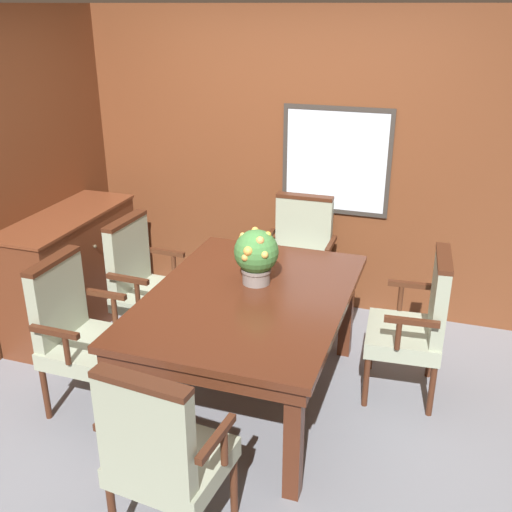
{
  "coord_description": "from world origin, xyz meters",
  "views": [
    {
      "loc": [
        1.24,
        -3.0,
        2.45
      ],
      "look_at": [
        0.14,
        0.31,
        0.97
      ],
      "focal_mm": 42.0,
      "sensor_mm": 36.0,
      "label": 1
    }
  ],
  "objects_px": {
    "sideboard_cabinet": "(72,272)",
    "chair_left_far": "(143,280)",
    "chair_head_far": "(300,254)",
    "chair_left_near": "(77,329)",
    "chair_head_near": "(162,451)",
    "chair_right_far": "(417,321)",
    "dining_table": "(248,308)",
    "potted_plant": "(256,255)"
  },
  "relations": [
    {
      "from": "chair_head_near",
      "to": "potted_plant",
      "type": "distance_m",
      "value": 1.46
    },
    {
      "from": "chair_head_near",
      "to": "chair_right_far",
      "type": "bearing_deg",
      "value": -116.35
    },
    {
      "from": "dining_table",
      "to": "chair_right_far",
      "type": "relative_size",
      "value": 1.67
    },
    {
      "from": "chair_left_far",
      "to": "chair_left_near",
      "type": "bearing_deg",
      "value": 179.45
    },
    {
      "from": "chair_left_far",
      "to": "sideboard_cabinet",
      "type": "relative_size",
      "value": 0.79
    },
    {
      "from": "sideboard_cabinet",
      "to": "chair_head_far",
      "type": "bearing_deg",
      "value": 24.62
    },
    {
      "from": "chair_right_far",
      "to": "chair_left_far",
      "type": "distance_m",
      "value": 1.98
    },
    {
      "from": "chair_right_far",
      "to": "sideboard_cabinet",
      "type": "bearing_deg",
      "value": -96.35
    },
    {
      "from": "dining_table",
      "to": "chair_head_near",
      "type": "bearing_deg",
      "value": -89.84
    },
    {
      "from": "chair_head_near",
      "to": "chair_left_far",
      "type": "bearing_deg",
      "value": -53.63
    },
    {
      "from": "chair_right_far",
      "to": "chair_left_near",
      "type": "xyz_separation_m",
      "value": [
        -2.03,
        -0.79,
        0.0
      ]
    },
    {
      "from": "dining_table",
      "to": "chair_head_near",
      "type": "xyz_separation_m",
      "value": [
        0.0,
        -1.23,
        -0.13
      ]
    },
    {
      "from": "chair_head_far",
      "to": "chair_head_near",
      "type": "xyz_separation_m",
      "value": [
        -0.01,
        -2.49,
        0.0
      ]
    },
    {
      "from": "chair_head_far",
      "to": "sideboard_cabinet",
      "type": "height_order",
      "value": "chair_head_far"
    },
    {
      "from": "chair_head_far",
      "to": "potted_plant",
      "type": "distance_m",
      "value": 1.16
    },
    {
      "from": "potted_plant",
      "to": "sideboard_cabinet",
      "type": "distance_m",
      "value": 1.76
    },
    {
      "from": "chair_left_far",
      "to": "potted_plant",
      "type": "xyz_separation_m",
      "value": [
        0.96,
        -0.22,
        0.42
      ]
    },
    {
      "from": "chair_left_near",
      "to": "chair_left_far",
      "type": "bearing_deg",
      "value": -2.88
    },
    {
      "from": "chair_head_near",
      "to": "sideboard_cabinet",
      "type": "bearing_deg",
      "value": -40.37
    },
    {
      "from": "chair_head_far",
      "to": "dining_table",
      "type": "bearing_deg",
      "value": -91.05
    },
    {
      "from": "dining_table",
      "to": "chair_right_far",
      "type": "distance_m",
      "value": 1.1
    },
    {
      "from": "sideboard_cabinet",
      "to": "chair_right_far",
      "type": "bearing_deg",
      "value": -1.93
    },
    {
      "from": "chair_right_far",
      "to": "chair_left_near",
      "type": "relative_size",
      "value": 1.0
    },
    {
      "from": "potted_plant",
      "to": "sideboard_cabinet",
      "type": "height_order",
      "value": "potted_plant"
    },
    {
      "from": "chair_left_far",
      "to": "potted_plant",
      "type": "relative_size",
      "value": 2.8
    },
    {
      "from": "chair_left_near",
      "to": "potted_plant",
      "type": "distance_m",
      "value": 1.23
    },
    {
      "from": "chair_right_far",
      "to": "sideboard_cabinet",
      "type": "height_order",
      "value": "chair_right_far"
    },
    {
      "from": "chair_head_far",
      "to": "sideboard_cabinet",
      "type": "distance_m",
      "value": 1.84
    },
    {
      "from": "chair_head_near",
      "to": "chair_head_far",
      "type": "bearing_deg",
      "value": -84.61
    },
    {
      "from": "dining_table",
      "to": "chair_head_far",
      "type": "bearing_deg",
      "value": 89.54
    },
    {
      "from": "dining_table",
      "to": "sideboard_cabinet",
      "type": "height_order",
      "value": "sideboard_cabinet"
    },
    {
      "from": "dining_table",
      "to": "chair_head_far",
      "type": "xyz_separation_m",
      "value": [
        0.01,
        1.26,
        -0.13
      ]
    },
    {
      "from": "dining_table",
      "to": "chair_left_far",
      "type": "bearing_deg",
      "value": 157.66
    },
    {
      "from": "chair_left_far",
      "to": "potted_plant",
      "type": "height_order",
      "value": "potted_plant"
    },
    {
      "from": "chair_left_far",
      "to": "chair_left_near",
      "type": "height_order",
      "value": "same"
    },
    {
      "from": "sideboard_cabinet",
      "to": "chair_left_far",
      "type": "bearing_deg",
      "value": -7.89
    },
    {
      "from": "sideboard_cabinet",
      "to": "potted_plant",
      "type": "bearing_deg",
      "value": -10.87
    },
    {
      "from": "chair_right_far",
      "to": "potted_plant",
      "type": "distance_m",
      "value": 1.13
    },
    {
      "from": "chair_right_far",
      "to": "chair_left_near",
      "type": "height_order",
      "value": "same"
    },
    {
      "from": "chair_head_far",
      "to": "chair_right_far",
      "type": "distance_m",
      "value": 1.32
    },
    {
      "from": "chair_left_far",
      "to": "chair_left_near",
      "type": "relative_size",
      "value": 1.0
    },
    {
      "from": "dining_table",
      "to": "chair_right_far",
      "type": "xyz_separation_m",
      "value": [
        1.02,
        0.4,
        -0.13
      ]
    }
  ]
}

